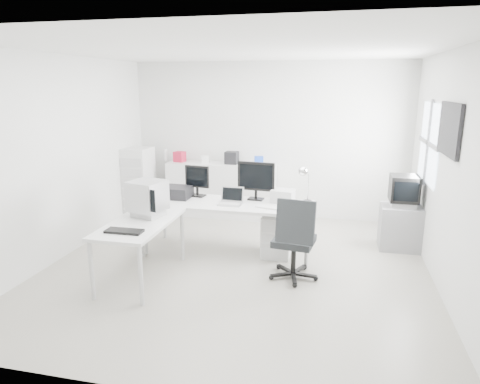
% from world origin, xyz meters
% --- Properties ---
extents(floor, '(5.00, 5.00, 0.01)m').
position_xyz_m(floor, '(0.00, 0.00, 0.00)').
color(floor, beige).
rests_on(floor, ground).
extents(ceiling, '(5.00, 5.00, 0.01)m').
position_xyz_m(ceiling, '(0.00, 0.00, 2.80)').
color(ceiling, white).
rests_on(ceiling, back_wall).
extents(back_wall, '(5.00, 0.02, 2.80)m').
position_xyz_m(back_wall, '(0.00, 2.50, 1.40)').
color(back_wall, silver).
rests_on(back_wall, floor).
extents(left_wall, '(0.02, 5.00, 2.80)m').
position_xyz_m(left_wall, '(-2.50, 0.00, 1.40)').
color(left_wall, silver).
rests_on(left_wall, floor).
extents(right_wall, '(0.02, 5.00, 2.80)m').
position_xyz_m(right_wall, '(2.50, 0.00, 1.40)').
color(right_wall, silver).
rests_on(right_wall, floor).
extents(window, '(0.02, 1.20, 1.10)m').
position_xyz_m(window, '(2.48, 1.20, 1.60)').
color(window, white).
rests_on(window, right_wall).
extents(wall_picture, '(0.04, 0.90, 0.60)m').
position_xyz_m(wall_picture, '(2.47, 0.10, 1.90)').
color(wall_picture, black).
rests_on(wall_picture, right_wall).
extents(main_desk, '(2.40, 0.80, 0.75)m').
position_xyz_m(main_desk, '(-0.24, 0.53, 0.38)').
color(main_desk, silver).
rests_on(main_desk, floor).
extents(side_desk, '(0.70, 1.40, 0.75)m').
position_xyz_m(side_desk, '(-1.09, -0.57, 0.38)').
color(side_desk, silver).
rests_on(side_desk, floor).
extents(drawer_pedestal, '(0.40, 0.50, 0.60)m').
position_xyz_m(drawer_pedestal, '(0.46, 0.58, 0.30)').
color(drawer_pedestal, silver).
rests_on(drawer_pedestal, floor).
extents(inkjet_printer, '(0.48, 0.37, 0.17)m').
position_xyz_m(inkjet_printer, '(-1.09, 0.63, 0.83)').
color(inkjet_printer, black).
rests_on(inkjet_printer, main_desk).
extents(lcd_monitor_small, '(0.41, 0.28, 0.48)m').
position_xyz_m(lcd_monitor_small, '(-0.79, 0.78, 0.99)').
color(lcd_monitor_small, black).
rests_on(lcd_monitor_small, main_desk).
extents(lcd_monitor_large, '(0.57, 0.28, 0.57)m').
position_xyz_m(lcd_monitor_large, '(0.11, 0.78, 1.04)').
color(lcd_monitor_large, black).
rests_on(lcd_monitor_large, main_desk).
extents(laptop, '(0.38, 0.39, 0.24)m').
position_xyz_m(laptop, '(-0.19, 0.43, 0.87)').
color(laptop, '#B7B7BA').
rests_on(laptop, main_desk).
extents(white_keyboard, '(0.47, 0.25, 0.02)m').
position_xyz_m(white_keyboard, '(0.41, 0.38, 0.76)').
color(white_keyboard, silver).
rests_on(white_keyboard, main_desk).
extents(white_mouse, '(0.06, 0.06, 0.06)m').
position_xyz_m(white_mouse, '(0.71, 0.43, 0.78)').
color(white_mouse, silver).
rests_on(white_mouse, main_desk).
extents(laser_printer, '(0.34, 0.30, 0.18)m').
position_xyz_m(laser_printer, '(0.51, 0.75, 0.84)').
color(laser_printer, '#B0B0B0').
rests_on(laser_printer, main_desk).
extents(desk_lamp, '(0.17, 0.17, 0.46)m').
position_xyz_m(desk_lamp, '(0.86, 0.83, 0.98)').
color(desk_lamp, silver).
rests_on(desk_lamp, main_desk).
extents(crt_monitor, '(0.48, 0.48, 0.45)m').
position_xyz_m(crt_monitor, '(-1.09, -0.32, 0.97)').
color(crt_monitor, '#B7B7BA').
rests_on(crt_monitor, side_desk).
extents(black_keyboard, '(0.43, 0.18, 0.03)m').
position_xyz_m(black_keyboard, '(-1.09, -0.97, 0.76)').
color(black_keyboard, black).
rests_on(black_keyboard, side_desk).
extents(office_chair, '(0.71, 0.71, 1.09)m').
position_xyz_m(office_chair, '(0.77, -0.13, 0.55)').
color(office_chair, '#2A2D2F').
rests_on(office_chair, floor).
extents(tv_cabinet, '(0.60, 0.49, 0.65)m').
position_xyz_m(tv_cabinet, '(2.22, 1.24, 0.33)').
color(tv_cabinet, gray).
rests_on(tv_cabinet, floor).
extents(crt_tv, '(0.50, 0.48, 0.45)m').
position_xyz_m(crt_tv, '(2.22, 1.24, 0.88)').
color(crt_tv, black).
rests_on(crt_tv, tv_cabinet).
extents(sideboard, '(1.99, 0.50, 1.00)m').
position_xyz_m(sideboard, '(-0.82, 2.24, 0.50)').
color(sideboard, silver).
rests_on(sideboard, floor).
extents(clutter_box_a, '(0.22, 0.20, 0.19)m').
position_xyz_m(clutter_box_a, '(-1.62, 2.24, 1.09)').
color(clutter_box_a, '#AC1832').
rests_on(clutter_box_a, sideboard).
extents(clutter_box_b, '(0.16, 0.15, 0.14)m').
position_xyz_m(clutter_box_b, '(-1.12, 2.24, 1.06)').
color(clutter_box_b, silver).
rests_on(clutter_box_b, sideboard).
extents(clutter_box_c, '(0.24, 0.22, 0.22)m').
position_xyz_m(clutter_box_c, '(-0.62, 2.24, 1.11)').
color(clutter_box_c, black).
rests_on(clutter_box_c, sideboard).
extents(clutter_box_d, '(0.18, 0.17, 0.16)m').
position_xyz_m(clutter_box_d, '(-0.12, 2.24, 1.07)').
color(clutter_box_d, blue).
rests_on(clutter_box_d, sideboard).
extents(clutter_bottle, '(0.07, 0.07, 0.22)m').
position_xyz_m(clutter_bottle, '(-1.92, 2.28, 1.11)').
color(clutter_bottle, silver).
rests_on(clutter_bottle, sideboard).
extents(filing_cabinet, '(0.45, 0.54, 1.29)m').
position_xyz_m(filing_cabinet, '(-2.28, 1.85, 0.64)').
color(filing_cabinet, silver).
rests_on(filing_cabinet, floor).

